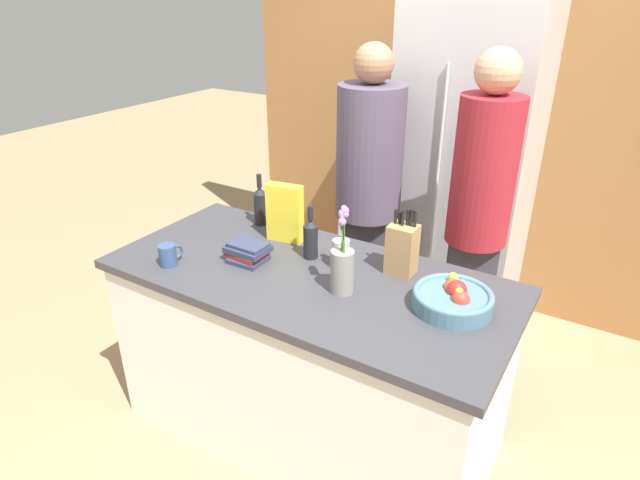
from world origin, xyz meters
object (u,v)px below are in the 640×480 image
object	(u,v)px
bottle_wine	(260,205)
person_in_blue	(479,210)
bottle_vinegar	(311,237)
knife_block	(402,249)
cereal_box	(285,213)
person_at_sink	(368,190)
coffee_mug	(168,255)
fruit_bowl	(453,298)
book_stack	(248,252)
flower_vase	(342,267)
bottle_oil	(341,250)
refrigerator	(464,170)

from	to	relation	value
bottle_wine	person_in_blue	world-z (taller)	person_in_blue
bottle_wine	person_in_blue	xyz separation A→B (m)	(1.00, 0.47, 0.02)
bottle_vinegar	knife_block	bearing A→B (deg)	12.05
cereal_box	person_at_sink	bearing A→B (deg)	75.73
coffee_mug	person_in_blue	world-z (taller)	person_in_blue
person_at_sink	person_in_blue	xyz separation A→B (m)	(0.63, -0.03, 0.03)
cereal_box	bottle_vinegar	size ratio (longest dim) A/B	1.12
fruit_bowl	cereal_box	world-z (taller)	cereal_box
bottle_vinegar	book_stack	bearing A→B (deg)	-142.07
knife_block	person_at_sink	world-z (taller)	person_at_sink
flower_vase	cereal_box	world-z (taller)	flower_vase
bottle_vinegar	person_at_sink	distance (m)	0.68
bottle_oil	refrigerator	bearing A→B (deg)	84.31
bottle_wine	flower_vase	bearing A→B (deg)	-27.88
coffee_mug	bottle_wine	xyz separation A→B (m)	(0.07, 0.58, 0.06)
person_at_sink	book_stack	bearing A→B (deg)	-123.40
bottle_wine	person_at_sink	distance (m)	0.62
knife_block	bottle_vinegar	bearing A→B (deg)	-167.95
fruit_bowl	bottle_oil	xyz separation A→B (m)	(-0.54, 0.06, 0.04)
coffee_mug	bottle_wine	distance (m)	0.59
fruit_bowl	person_in_blue	distance (m)	0.73
coffee_mug	book_stack	distance (m)	0.35
person_at_sink	bottle_vinegar	bearing A→B (deg)	-107.44
fruit_bowl	bottle_vinegar	distance (m)	0.71
knife_block	bottle_oil	size ratio (longest dim) A/B	1.37
coffee_mug	book_stack	xyz separation A→B (m)	(0.27, 0.22, -0.01)
person_in_blue	flower_vase	bearing A→B (deg)	-132.46
fruit_bowl	bottle_wine	bearing A→B (deg)	167.44
fruit_bowl	bottle_wine	size ratio (longest dim) A/B	1.14
bottle_oil	bottle_vinegar	size ratio (longest dim) A/B	0.85
refrigerator	bottle_wine	bearing A→B (deg)	-123.48
bottle_wine	bottle_vinegar	bearing A→B (deg)	-23.14
book_stack	bottle_vinegar	distance (m)	0.29
flower_vase	book_stack	distance (m)	0.51
knife_block	bottle_oil	bearing A→B (deg)	-157.77
fruit_bowl	cereal_box	distance (m)	0.93
bottle_oil	person_at_sink	size ratio (longest dim) A/B	0.12
book_stack	bottle_oil	size ratio (longest dim) A/B	0.85
flower_vase	person_in_blue	distance (m)	0.89
coffee_mug	fruit_bowl	bearing A→B (deg)	15.26
coffee_mug	person_in_blue	distance (m)	1.50
cereal_box	flower_vase	bearing A→B (deg)	-30.14
bottle_wine	person_in_blue	distance (m)	1.10
flower_vase	bottle_vinegar	world-z (taller)	flower_vase
flower_vase	bottle_oil	distance (m)	0.21
refrigerator	fruit_bowl	world-z (taller)	refrigerator
cereal_box	person_at_sink	distance (m)	0.61
bottle_vinegar	bottle_wine	size ratio (longest dim) A/B	0.94
fruit_bowl	bottle_vinegar	xyz separation A→B (m)	(-0.70, 0.07, 0.06)
person_in_blue	fruit_bowl	bearing A→B (deg)	-102.58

